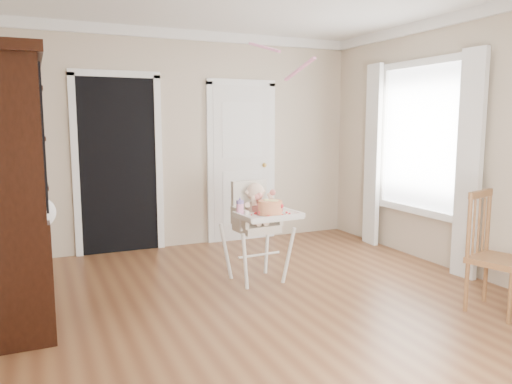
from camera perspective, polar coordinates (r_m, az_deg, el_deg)
name	(u,v)px	position (r m, az deg, el deg)	size (l,w,h in m)	color
floor	(277,309)	(4.38, 2.40, -13.19)	(5.00, 5.00, 0.00)	brown
wall_back	(190,140)	(6.42, -7.57, 5.89)	(4.50, 4.50, 0.00)	#C6B29A
wall_right	(479,145)	(5.47, 24.17, 4.90)	(5.00, 5.00, 0.00)	#C6B29A
doorway	(118,162)	(6.22, -15.47, 3.38)	(1.06, 0.05, 2.22)	black
closet_door	(242,164)	(6.65, -1.65, 3.23)	(0.96, 0.09, 2.13)	white
window_right	(417,148)	(5.99, 17.97, 4.82)	(0.13, 1.84, 2.30)	white
high_chair	(257,219)	(4.93, 0.11, -3.11)	(0.63, 0.76, 1.02)	white
baby	(256,205)	(4.93, -0.01, -1.49)	(0.30, 0.22, 0.43)	beige
cake	(270,208)	(4.72, 1.64, -1.80)	(0.30, 0.30, 0.14)	silver
sippy_cup	(240,207)	(4.71, -1.84, -1.74)	(0.07, 0.07, 0.18)	#FA99C7
china_cabinet	(13,191)	(4.26, -26.04, 0.13)	(0.56, 1.25, 2.11)	black
dining_chair	(495,256)	(4.64, 25.66, -6.65)	(0.52, 0.52, 1.01)	brown
streamer	(264,47)	(4.61, 0.94, 16.22)	(0.03, 0.50, 0.02)	pink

